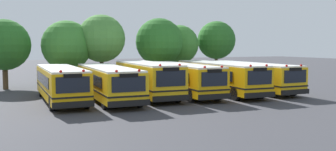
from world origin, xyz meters
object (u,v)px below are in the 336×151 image
object	(u,v)px
tree_5	(217,40)
tree_2	(101,38)
school_bus_0	(61,83)
school_bus_4	(219,76)
tree_4	(180,44)
school_bus_1	(108,81)
school_bus_2	(147,78)
school_bus_5	(249,75)
school_bus_3	(182,78)
tree_0	(5,45)
tree_1	(69,45)
tree_3	(161,41)

from	to	relation	value
tree_5	tree_2	bearing A→B (deg)	-173.10
school_bus_0	school_bus_4	xyz separation A→B (m)	(12.80, -0.23, 0.05)
tree_2	tree_4	world-z (taller)	tree_2
school_bus_1	tree_4	size ratio (longest dim) A/B	1.78
school_bus_2	school_bus_5	bearing A→B (deg)	-177.51
school_bus_0	tree_2	bearing A→B (deg)	-120.51
school_bus_0	school_bus_3	size ratio (longest dim) A/B	0.93
school_bus_4	school_bus_5	xyz separation A→B (m)	(3.22, 0.22, -0.05)
school_bus_2	tree_5	bearing A→B (deg)	-138.93
school_bus_3	tree_2	size ratio (longest dim) A/B	1.58
school_bus_1	tree_0	world-z (taller)	tree_0
school_bus_4	tree_0	size ratio (longest dim) A/B	1.84
school_bus_2	tree_0	size ratio (longest dim) A/B	1.52
school_bus_3	tree_1	xyz separation A→B (m)	(-7.50, 8.90, 2.65)
school_bus_3	tree_4	world-z (taller)	tree_4
tree_2	tree_5	xyz separation A→B (m)	(14.04, 1.70, -0.12)
tree_0	school_bus_1	bearing A→B (deg)	-56.04
school_bus_2	tree_2	bearing A→B (deg)	-78.76
school_bus_5	tree_1	distance (m)	16.84
tree_4	school_bus_1	bearing A→B (deg)	-135.47
tree_2	tree_3	xyz separation A→B (m)	(6.36, 0.20, -0.23)
school_bus_2	school_bus_4	xyz separation A→B (m)	(6.37, 0.00, -0.06)
school_bus_3	tree_5	distance (m)	14.33
school_bus_4	school_bus_1	bearing A→B (deg)	2.69
tree_1	tree_2	distance (m)	3.01
school_bus_2	tree_0	distance (m)	14.29
school_bus_5	tree_1	world-z (taller)	tree_1
school_bus_1	tree_3	bearing A→B (deg)	-130.29
tree_5	school_bus_2	bearing A→B (deg)	-140.08
tree_3	tree_5	bearing A→B (deg)	11.05
tree_5	tree_0	bearing A→B (deg)	-178.65
school_bus_1	school_bus_0	bearing A→B (deg)	-6.54
school_bus_4	tree_0	world-z (taller)	tree_0
school_bus_2	school_bus_3	size ratio (longest dim) A/B	0.88
tree_2	school_bus_0	bearing A→B (deg)	-119.78
school_bus_3	tree_0	size ratio (longest dim) A/B	1.73
school_bus_4	tree_5	bearing A→B (deg)	-118.78
school_bus_3	tree_5	bearing A→B (deg)	-131.22
school_bus_3	tree_2	world-z (taller)	tree_2
tree_0	tree_5	xyz separation A→B (m)	(22.46, 0.53, 0.56)
school_bus_3	school_bus_5	xyz separation A→B (m)	(6.57, 0.06, -0.02)
school_bus_4	school_bus_0	bearing A→B (deg)	0.52
school_bus_2	tree_0	xyz separation A→B (m)	(-9.98, 9.92, 2.54)
school_bus_5	tree_4	world-z (taller)	tree_4
school_bus_2	tree_4	world-z (taller)	tree_4
tree_4	school_bus_2	bearing A→B (deg)	-126.28
school_bus_0	school_bus_5	distance (m)	16.02
school_bus_2	tree_4	bearing A→B (deg)	-125.13
school_bus_3	school_bus_4	size ratio (longest dim) A/B	0.94
tree_0	school_bus_3	bearing A→B (deg)	-36.88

